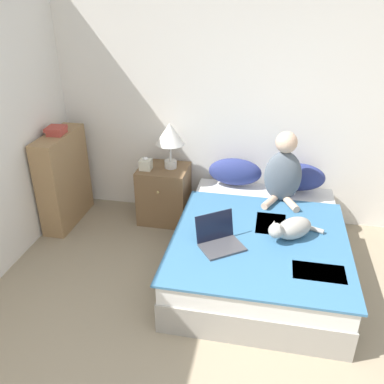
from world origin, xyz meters
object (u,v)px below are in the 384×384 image
(tissue_box, at_px, (146,164))
(nightstand, at_px, (164,194))
(cat_tabby, at_px, (291,228))
(book_stack_top, at_px, (56,130))
(laptop_open, at_px, (219,240))
(table_lamp, at_px, (170,136))
(pillow_near, at_px, (235,172))
(bed, at_px, (259,249))
(person_sitting, at_px, (283,172))
(pillow_far, at_px, (297,177))
(bookshelf, at_px, (64,179))

(tissue_box, bearing_deg, nightstand, 24.05)
(cat_tabby, relative_size, book_stack_top, 2.35)
(laptop_open, height_order, table_lamp, table_lamp)
(pillow_near, height_order, laptop_open, pillow_near)
(table_lamp, bearing_deg, bed, -36.45)
(tissue_box, bearing_deg, person_sitting, -3.59)
(tissue_box, distance_m, book_stack_top, 0.97)
(nightstand, bearing_deg, cat_tabby, -32.29)
(table_lamp, relative_size, tissue_box, 3.54)
(pillow_far, bearing_deg, bed, -111.47)
(person_sitting, height_order, laptop_open, person_sitting)
(pillow_near, height_order, tissue_box, tissue_box)
(bed, xyz_separation_m, nightstand, (-1.09, 0.73, 0.09))
(pillow_near, relative_size, book_stack_top, 2.74)
(laptop_open, bearing_deg, book_stack_top, 119.51)
(bed, bearing_deg, table_lamp, 143.55)
(cat_tabby, bearing_deg, bed, -63.89)
(pillow_near, distance_m, cat_tabby, 1.11)
(pillow_far, distance_m, nightstand, 1.45)
(pillow_near, xyz_separation_m, bookshelf, (-1.82, -0.34, -0.10))
(person_sitting, bearing_deg, bed, -106.33)
(person_sitting, height_order, table_lamp, person_sitting)
(person_sitting, bearing_deg, tissue_box, 176.41)
(person_sitting, height_order, bookshelf, person_sitting)
(person_sitting, height_order, nightstand, person_sitting)
(nightstand, bearing_deg, person_sitting, -7.51)
(pillow_near, xyz_separation_m, cat_tabby, (0.58, -0.95, -0.05))
(table_lamp, bearing_deg, laptop_open, -57.93)
(person_sitting, xyz_separation_m, cat_tabby, (0.09, -0.68, -0.22))
(bed, xyz_separation_m, tissue_box, (-1.26, 0.65, 0.46))
(pillow_far, height_order, cat_tabby, pillow_far)
(table_lamp, relative_size, bookshelf, 0.49)
(laptop_open, distance_m, table_lamp, 1.38)
(tissue_box, bearing_deg, bookshelf, -169.44)
(pillow_far, xyz_separation_m, table_lamp, (-1.34, -0.08, 0.39))
(pillow_near, height_order, nightstand, pillow_near)
(laptop_open, bearing_deg, tissue_box, 97.23)
(bed, xyz_separation_m, book_stack_top, (-2.14, 0.48, 0.83))
(bookshelf, bearing_deg, pillow_near, 10.58)
(pillow_far, bearing_deg, cat_tabby, -94.31)
(pillow_far, xyz_separation_m, bookshelf, (-2.47, -0.34, -0.10))
(table_lamp, relative_size, book_stack_top, 2.41)
(cat_tabby, bearing_deg, tissue_box, -65.23)
(pillow_near, bearing_deg, cat_tabby, -58.59)
(pillow_far, height_order, person_sitting, person_sitting)
(person_sitting, distance_m, cat_tabby, 0.72)
(person_sitting, xyz_separation_m, nightstand, (-1.25, 0.17, -0.45))
(cat_tabby, xyz_separation_m, nightstand, (-1.34, 0.85, -0.24))
(bookshelf, bearing_deg, nightstand, 12.87)
(cat_tabby, height_order, bookshelf, bookshelf)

